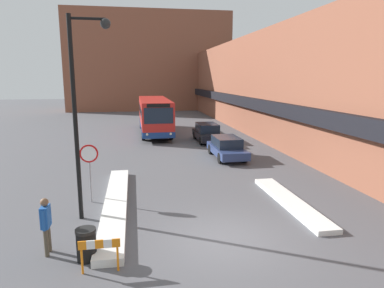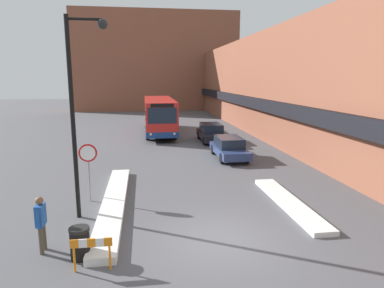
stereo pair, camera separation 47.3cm
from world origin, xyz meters
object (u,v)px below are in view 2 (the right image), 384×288
object	(u,v)px
parked_car_front	(229,148)
construction_barricade	(92,248)
pedestrian	(41,219)
street_lamp	(79,99)
city_bus	(159,115)
trash_bin	(80,243)
stop_sign	(88,160)
parked_car_back	(211,133)

from	to	relation	value
parked_car_front	construction_barricade	distance (m)	14.34
pedestrian	street_lamp	bearing A→B (deg)	-17.77
city_bus	construction_barricade	world-z (taller)	city_bus
parked_car_front	trash_bin	xyz separation A→B (m)	(-7.41, -11.79, -0.23)
city_bus	construction_barricade	distance (m)	23.66
trash_bin	construction_barricade	distance (m)	0.88
construction_barricade	stop_sign	bearing A→B (deg)	98.81
street_lamp	parked_car_front	bearing A→B (deg)	48.21
city_bus	trash_bin	distance (m)	23.00
stop_sign	pedestrian	bearing A→B (deg)	-100.20
city_bus	stop_sign	bearing A→B (deg)	-101.96
city_bus	parked_car_back	size ratio (longest dim) A/B	2.47
city_bus	pedestrian	size ratio (longest dim) A/B	6.45
city_bus	parked_car_front	size ratio (longest dim) A/B	2.56
parked_car_front	street_lamp	bearing A→B (deg)	-131.79
stop_sign	street_lamp	distance (m)	3.14
city_bus	parked_car_back	bearing A→B (deg)	-50.36
parked_car_front	stop_sign	xyz separation A→B (m)	(-7.83, -6.97, 1.10)
pedestrian	trash_bin	distance (m)	1.43
city_bus	street_lamp	bearing A→B (deg)	-100.71
parked_car_front	trash_bin	size ratio (longest dim) A/B	4.63
parked_car_front	pedestrian	distance (m)	14.16
street_lamp	pedestrian	distance (m)	4.35
parked_car_front	trash_bin	bearing A→B (deg)	-122.16
city_bus	parked_car_front	xyz separation A→B (m)	(4.04, -10.92, -1.07)
parked_car_back	parked_car_front	bearing A→B (deg)	-90.00
construction_barricade	city_bus	bearing A→B (deg)	82.89
street_lamp	pedestrian	world-z (taller)	street_lamp
city_bus	street_lamp	size ratio (longest dim) A/B	1.54
parked_car_back	street_lamp	xyz separation A→B (m)	(-7.75, -14.72, 3.71)
parked_car_front	street_lamp	world-z (taller)	street_lamp
street_lamp	pedestrian	size ratio (longest dim) A/B	4.19
city_bus	pedestrian	distance (m)	22.64
stop_sign	construction_barricade	xyz separation A→B (m)	(0.86, -5.56, -1.14)
street_lamp	trash_bin	bearing A→B (deg)	-83.83
construction_barricade	pedestrian	bearing A→B (deg)	141.79
parked_car_back	pedestrian	size ratio (longest dim) A/B	2.61
parked_car_back	trash_bin	world-z (taller)	parked_car_back
city_bus	stop_sign	size ratio (longest dim) A/B	4.52
street_lamp	construction_barricade	world-z (taller)	street_lamp
city_bus	pedestrian	xyz separation A→B (m)	(-4.56, -22.17, -0.73)
stop_sign	parked_car_back	bearing A→B (deg)	58.95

